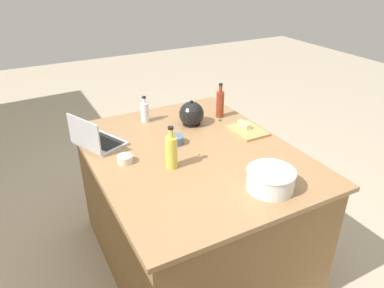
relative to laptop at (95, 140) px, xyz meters
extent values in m
plane|color=#B7A88E|center=(-0.35, -0.52, -0.95)|extent=(12.00, 12.00, 0.00)
cube|color=olive|center=(-0.35, -0.52, -0.51)|extent=(1.48, 1.16, 0.87)
cube|color=#9E754C|center=(-0.35, -0.52, -0.06)|extent=(1.54, 1.22, 0.03)
cube|color=#B7B7BC|center=(0.02, -0.03, -0.04)|extent=(0.37, 0.33, 0.02)
cube|color=black|center=(0.02, -0.04, -0.03)|extent=(0.31, 0.25, 0.00)
cube|color=#B7B7BC|center=(-0.03, 0.07, 0.07)|extent=(0.28, 0.13, 0.20)
cube|color=#333842|center=(-0.03, 0.06, 0.07)|extent=(0.25, 0.11, 0.18)
cylinder|color=white|center=(-0.90, -0.69, 0.01)|extent=(0.25, 0.25, 0.11)
cylinder|color=black|center=(-0.90, -0.69, 0.01)|extent=(0.20, 0.20, 0.09)
torus|color=white|center=(-0.90, -0.69, 0.06)|extent=(0.26, 0.26, 0.01)
cylinder|color=maroon|center=(0.03, -0.96, 0.05)|extent=(0.06, 0.06, 0.20)
cylinder|color=maroon|center=(0.03, -0.96, 0.18)|extent=(0.02, 0.02, 0.06)
cylinder|color=black|center=(0.03, -0.96, 0.21)|extent=(0.03, 0.03, 0.01)
cylinder|color=white|center=(0.22, -0.42, 0.02)|extent=(0.06, 0.06, 0.14)
cylinder|color=white|center=(0.22, -0.42, 0.12)|extent=(0.03, 0.03, 0.04)
cylinder|color=black|center=(0.22, -0.42, 0.14)|extent=(0.03, 0.03, 0.01)
cylinder|color=#DBC64C|center=(-0.46, -0.32, 0.05)|extent=(0.07, 0.07, 0.19)
cylinder|color=#DBC64C|center=(-0.46, -0.32, 0.17)|extent=(0.03, 0.03, 0.05)
cylinder|color=black|center=(-0.46, -0.32, 0.20)|extent=(0.03, 0.03, 0.01)
cylinder|color=black|center=(0.01, -0.70, -0.04)|extent=(0.13, 0.13, 0.01)
sphere|color=black|center=(0.01, -0.70, 0.03)|extent=(0.18, 0.18, 0.18)
cone|color=black|center=(0.09, -0.70, 0.05)|extent=(0.08, 0.03, 0.07)
sphere|color=black|center=(0.01, -0.70, 0.13)|extent=(0.02, 0.02, 0.02)
cube|color=tan|center=(-0.29, -0.99, -0.04)|extent=(0.26, 0.20, 0.02)
cube|color=#F4E58C|center=(-0.24, -0.99, -0.01)|extent=(0.11, 0.04, 0.04)
cylinder|color=beige|center=(-0.29, -0.10, -0.02)|extent=(0.09, 0.09, 0.05)
cylinder|color=slate|center=(-0.21, -0.47, -0.02)|extent=(0.11, 0.11, 0.05)
sphere|color=green|center=(-0.82, -0.68, -0.04)|extent=(0.02, 0.02, 0.02)
sphere|color=green|center=(-0.04, -0.91, -0.04)|extent=(0.02, 0.02, 0.02)
sphere|color=yellow|center=(-0.06, 0.00, -0.04)|extent=(0.02, 0.02, 0.02)
sphere|color=yellow|center=(-0.41, -0.53, -0.04)|extent=(0.01, 0.01, 0.01)
camera|label=1|loc=(-2.10, 0.42, 1.06)|focal=33.73mm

